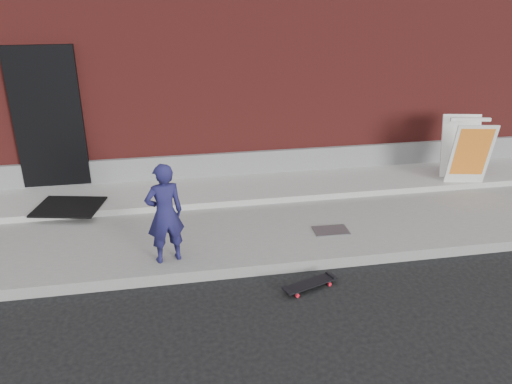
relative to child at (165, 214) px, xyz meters
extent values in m
plane|color=black|center=(0.86, -0.35, -0.79)|extent=(80.00, 80.00, 0.00)
cube|color=slate|center=(0.86, 1.15, -0.72)|extent=(20.00, 3.00, 0.15)
cube|color=gray|center=(0.86, 2.05, -0.59)|extent=(20.00, 1.20, 0.10)
cube|color=maroon|center=(0.86, 6.65, 1.71)|extent=(20.00, 8.00, 5.00)
cube|color=slate|center=(0.86, 2.62, -0.34)|extent=(20.00, 0.10, 0.40)
cube|color=black|center=(-1.74, 2.61, 0.61)|extent=(1.05, 0.12, 2.25)
imported|color=#1A1947|center=(0.00, 0.00, 0.00)|extent=(0.53, 0.42, 1.28)
cylinder|color=red|center=(1.85, -0.58, -0.77)|extent=(0.05, 0.04, 0.05)
cylinder|color=red|center=(1.90, -0.72, -0.77)|extent=(0.05, 0.04, 0.05)
cylinder|color=red|center=(1.40, -0.74, -0.77)|extent=(0.05, 0.04, 0.05)
cylinder|color=red|center=(1.45, -0.88, -0.77)|extent=(0.05, 0.04, 0.05)
cube|color=#A8A9AD|center=(1.87, -0.65, -0.74)|extent=(0.09, 0.15, 0.02)
cube|color=#A8A9AD|center=(1.43, -0.81, -0.74)|extent=(0.09, 0.15, 0.02)
cube|color=black|center=(1.65, -0.73, -0.72)|extent=(0.70, 0.40, 0.01)
cube|color=silver|center=(4.96, 1.42, -0.01)|extent=(0.70, 0.42, 1.06)
cube|color=silver|center=(5.06, 1.88, -0.01)|extent=(0.70, 0.42, 1.06)
cube|color=yellow|center=(4.96, 1.39, -0.06)|extent=(0.58, 0.33, 0.85)
cube|color=silver|center=(5.01, 1.65, 0.52)|extent=(0.65, 0.19, 0.05)
cube|color=black|center=(-1.44, 1.65, -0.53)|extent=(1.08, 0.95, 0.03)
cube|color=#5D5E63|center=(2.27, 0.39, -0.63)|extent=(0.49, 0.32, 0.01)
camera|label=1|loc=(0.11, -5.58, 2.58)|focal=35.00mm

